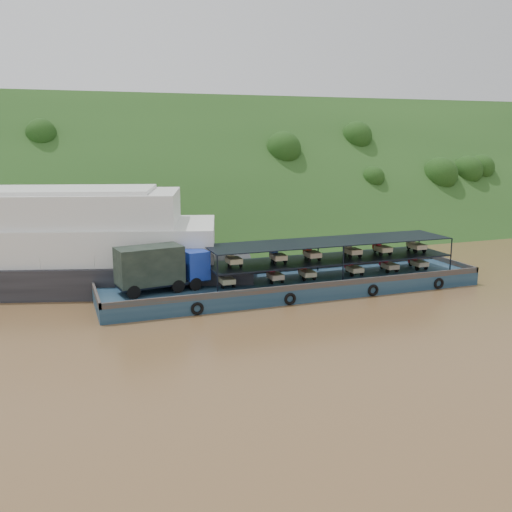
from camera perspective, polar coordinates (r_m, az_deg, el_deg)
name	(u,v)px	position (r m, az deg, el deg)	size (l,w,h in m)	color
ground	(289,296)	(50.79, 3.29, -4.03)	(160.00, 160.00, 0.00)	brown
hillside	(192,233)	(84.27, -6.43, 2.31)	(140.00, 28.00, 28.00)	#1E3C16
cargo_barge	(279,280)	(51.13, 2.31, -2.43)	(35.00, 7.18, 5.07)	#132C43
passenger_ferry	(6,245)	(58.05, -23.72, 1.05)	(47.02, 23.76, 9.24)	black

